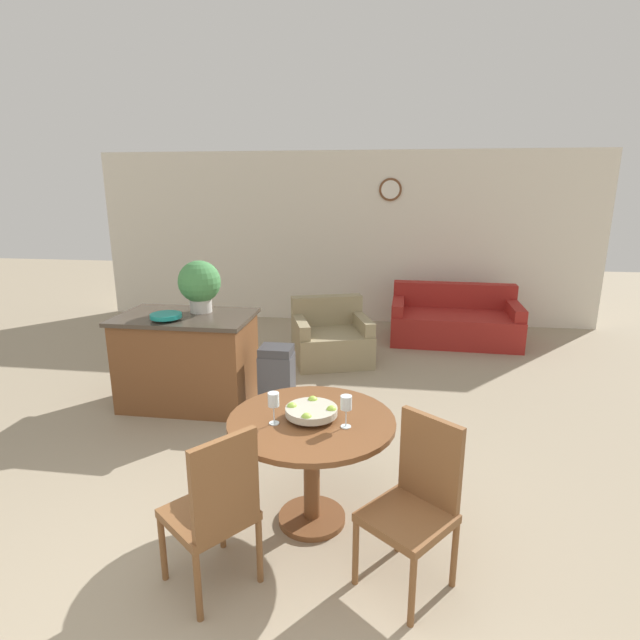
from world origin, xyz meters
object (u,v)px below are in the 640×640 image
at_px(dining_chair_near_right, 416,497).
at_px(wine_glass_right, 346,404).
at_px(fruit_bowl, 311,411).
at_px(kitchen_island, 188,360).
at_px(armchair, 331,340).
at_px(teal_bowl, 166,316).
at_px(potted_plant, 200,284).
at_px(trash_bin, 277,380).
at_px(couch, 454,322).
at_px(dining_chair_near_left, 216,506).
at_px(wine_glass_left, 274,401).
at_px(dining_table, 312,443).

bearing_deg(dining_chair_near_right, wine_glass_right, 0.38).
height_order(fruit_bowl, wine_glass_right, wine_glass_right).
height_order(dining_chair_near_right, kitchen_island, dining_chair_near_right).
bearing_deg(armchair, teal_bowl, -147.05).
xyz_separation_m(potted_plant, trash_bin, (0.83, -0.24, -0.89)).
bearing_deg(trash_bin, kitchen_island, 174.38).
height_order(wine_glass_right, kitchen_island, wine_glass_right).
distance_m(couch, armchair, 1.99).
bearing_deg(trash_bin, couch, 53.84).
xyz_separation_m(dining_chair_near_left, kitchen_island, (-1.12, 2.32, -0.05)).
bearing_deg(potted_plant, trash_bin, -16.50).
relative_size(wine_glass_left, potted_plant, 0.39).
bearing_deg(armchair, potted_plant, -149.00).
distance_m(wine_glass_right, couch, 4.57).
distance_m(trash_bin, armchair, 1.64).
relative_size(fruit_bowl, teal_bowl, 1.12).
distance_m(kitchen_island, teal_bowl, 0.56).
relative_size(teal_bowl, potted_plant, 0.57).
distance_m(dining_chair_near_right, teal_bowl, 2.99).
relative_size(wine_glass_right, trash_bin, 0.30).
relative_size(wine_glass_left, wine_glass_right, 1.00).
bearing_deg(dining_chair_near_right, trash_bin, -19.54).
relative_size(dining_chair_near_right, potted_plant, 1.85).
height_order(dining_chair_near_right, teal_bowl, teal_bowl).
distance_m(dining_chair_near_left, armchair, 3.84).
xyz_separation_m(dining_table, trash_bin, (-0.60, 1.58, -0.24)).
bearing_deg(wine_glass_left, dining_chair_near_left, -109.63).
xyz_separation_m(wine_glass_right, couch, (1.16, 4.38, -0.62)).
xyz_separation_m(wine_glass_right, trash_bin, (-0.82, 1.66, -0.56)).
bearing_deg(trash_bin, dining_table, -69.29).
relative_size(fruit_bowl, potted_plant, 0.63).
height_order(trash_bin, armchair, armchair).
height_order(teal_bowl, trash_bin, teal_bowl).
distance_m(dining_chair_near_right, fruit_bowl, 0.82).
height_order(wine_glass_right, trash_bin, wine_glass_right).
bearing_deg(wine_glass_left, trash_bin, 102.74).
bearing_deg(wine_glass_right, dining_chair_near_right, -38.12).
bearing_deg(kitchen_island, dining_chair_near_left, -64.17).
bearing_deg(potted_plant, kitchen_island, -126.29).
bearing_deg(trash_bin, wine_glass_left, -77.26).
relative_size(fruit_bowl, trash_bin, 0.48).
xyz_separation_m(wine_glass_left, wine_glass_right, (0.44, 0.02, 0.00)).
bearing_deg(dining_table, potted_plant, 127.93).
bearing_deg(trash_bin, armchair, 78.33).
bearing_deg(kitchen_island, teal_bowl, -114.87).
relative_size(fruit_bowl, wine_glass_right, 1.62).
relative_size(wine_glass_left, teal_bowl, 0.69).
distance_m(dining_chair_near_left, wine_glass_left, 0.69).
bearing_deg(kitchen_island, wine_glass_left, -53.41).
height_order(fruit_bowl, wine_glass_left, wine_glass_left).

